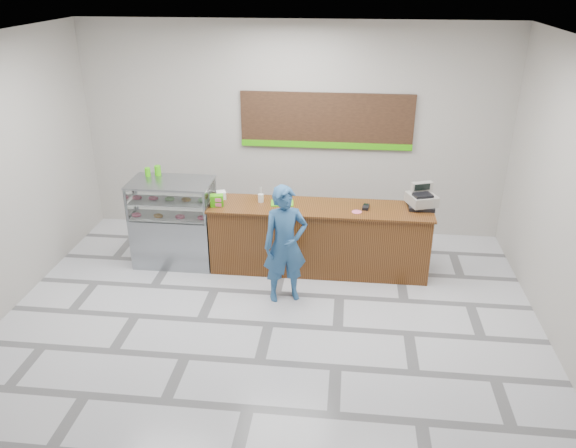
# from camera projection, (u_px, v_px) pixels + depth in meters

# --- Properties ---
(floor) EXTENTS (7.00, 7.00, 0.00)m
(floor) POSITION_uv_depth(u_px,v_px,m) (269.00, 324.00, 7.25)
(floor) COLOR silver
(floor) RESTS_ON ground
(back_wall) EXTENTS (7.00, 0.00, 7.00)m
(back_wall) POSITION_uv_depth(u_px,v_px,m) (293.00, 131.00, 9.24)
(back_wall) COLOR #B1ACA3
(back_wall) RESTS_ON floor
(ceiling) EXTENTS (7.00, 7.00, 0.00)m
(ceiling) POSITION_uv_depth(u_px,v_px,m) (264.00, 42.00, 5.80)
(ceiling) COLOR silver
(ceiling) RESTS_ON back_wall
(sales_counter) EXTENTS (3.26, 0.76, 1.03)m
(sales_counter) POSITION_uv_depth(u_px,v_px,m) (319.00, 238.00, 8.39)
(sales_counter) COLOR brown
(sales_counter) RESTS_ON floor
(display_case) EXTENTS (1.22, 0.72, 1.33)m
(display_case) POSITION_uv_depth(u_px,v_px,m) (174.00, 222.00, 8.54)
(display_case) COLOR gray
(display_case) RESTS_ON floor
(menu_board) EXTENTS (2.80, 0.06, 0.90)m
(menu_board) POSITION_uv_depth(u_px,v_px,m) (326.00, 122.00, 9.07)
(menu_board) COLOR black
(menu_board) RESTS_ON back_wall
(cash_register) EXTENTS (0.48, 0.49, 0.35)m
(cash_register) POSITION_uv_depth(u_px,v_px,m) (421.00, 199.00, 8.10)
(cash_register) COLOR black
(cash_register) RESTS_ON sales_counter
(card_terminal) EXTENTS (0.11, 0.19, 0.04)m
(card_terminal) POSITION_uv_depth(u_px,v_px,m) (366.00, 207.00, 8.10)
(card_terminal) COLOR black
(card_terminal) RESTS_ON sales_counter
(serving_tray) EXTENTS (0.35, 0.27, 0.02)m
(serving_tray) POSITION_uv_depth(u_px,v_px,m) (282.00, 203.00, 8.27)
(serving_tray) COLOR #4EC614
(serving_tray) RESTS_ON sales_counter
(napkin_box) EXTENTS (0.17, 0.17, 0.12)m
(napkin_box) POSITION_uv_depth(u_px,v_px,m) (221.00, 195.00, 8.43)
(napkin_box) COLOR white
(napkin_box) RESTS_ON sales_counter
(straw_cup) EXTENTS (0.08, 0.08, 0.12)m
(straw_cup) POSITION_uv_depth(u_px,v_px,m) (261.00, 198.00, 8.31)
(straw_cup) COLOR silver
(straw_cup) RESTS_ON sales_counter
(promo_box) EXTENTS (0.21, 0.16, 0.17)m
(promo_box) POSITION_uv_depth(u_px,v_px,m) (217.00, 200.00, 8.17)
(promo_box) COLOR #3EBA0B
(promo_box) RESTS_ON sales_counter
(donut_decal) EXTENTS (0.14, 0.14, 0.00)m
(donut_decal) POSITION_uv_depth(u_px,v_px,m) (357.00, 212.00, 7.99)
(donut_decal) COLOR #EA6084
(donut_decal) RESTS_ON sales_counter
(green_cup_left) EXTENTS (0.08, 0.08, 0.13)m
(green_cup_left) POSITION_uv_depth(u_px,v_px,m) (148.00, 172.00, 8.46)
(green_cup_left) COLOR #3EBA0B
(green_cup_left) RESTS_ON display_case
(green_cup_right) EXTENTS (0.10, 0.10, 0.15)m
(green_cup_right) POSITION_uv_depth(u_px,v_px,m) (158.00, 171.00, 8.49)
(green_cup_right) COLOR #3EBA0B
(green_cup_right) RESTS_ON display_case
(customer) EXTENTS (0.70, 0.57, 1.65)m
(customer) POSITION_uv_depth(u_px,v_px,m) (285.00, 244.00, 7.51)
(customer) COLOR #2A5788
(customer) RESTS_ON floor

